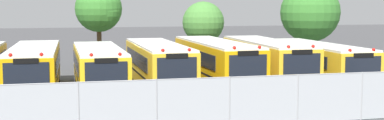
% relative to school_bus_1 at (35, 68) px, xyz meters
% --- Properties ---
extents(ground_plane, '(160.00, 160.00, 0.00)m').
position_rel_school_bus_1_xyz_m(ground_plane, '(6.77, 0.10, -1.41)').
color(ground_plane, '#424244').
extents(school_bus_1, '(2.56, 10.50, 2.67)m').
position_rel_school_bus_1_xyz_m(school_bus_1, '(0.00, 0.00, 0.00)').
color(school_bus_1, '#EAA80C').
rests_on(school_bus_1, ground_plane).
extents(school_bus_2, '(2.61, 9.87, 2.57)m').
position_rel_school_bus_1_xyz_m(school_bus_2, '(3.39, -0.01, -0.05)').
color(school_bus_2, yellow).
rests_on(school_bus_2, ground_plane).
extents(school_bus_3, '(2.54, 10.15, 2.72)m').
position_rel_school_bus_1_xyz_m(school_bus_3, '(6.72, 0.01, 0.02)').
color(school_bus_3, yellow).
rests_on(school_bus_3, ground_plane).
extents(school_bus_4, '(2.68, 10.80, 2.80)m').
position_rel_school_bus_1_xyz_m(school_bus_4, '(10.16, 0.12, 0.06)').
color(school_bus_4, '#EAA80C').
rests_on(school_bus_4, ground_plane).
extents(school_bus_5, '(2.71, 10.57, 2.77)m').
position_rel_school_bus_1_xyz_m(school_bus_5, '(13.35, 0.22, 0.05)').
color(school_bus_5, yellow).
rests_on(school_bus_5, ground_plane).
extents(school_bus_6, '(2.67, 10.61, 2.52)m').
position_rel_school_bus_1_xyz_m(school_bus_6, '(16.67, 0.29, -0.08)').
color(school_bus_6, yellow).
rests_on(school_bus_6, ground_plane).
extents(tree_1, '(3.43, 3.43, 6.20)m').
position_rel_school_bus_1_xyz_m(tree_1, '(4.11, 9.72, 2.99)').
color(tree_1, '#4C3823').
rests_on(tree_1, ground_plane).
extents(tree_2, '(3.30, 3.30, 5.03)m').
position_rel_school_bus_1_xyz_m(tree_2, '(12.21, 10.83, 2.04)').
color(tree_2, '#4C3823').
rests_on(tree_2, ground_plane).
extents(tree_3, '(4.97, 4.97, 6.61)m').
position_rel_school_bus_1_xyz_m(tree_3, '(21.52, 11.08, 2.70)').
color(tree_3, '#4C3823').
rests_on(tree_3, ground_plane).
extents(chainlink_fence, '(26.02, 0.07, 2.02)m').
position_rel_school_bus_1_xyz_m(chainlink_fence, '(6.41, -9.85, -0.36)').
color(chainlink_fence, '#9EA0A3').
rests_on(chainlink_fence, ground_plane).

